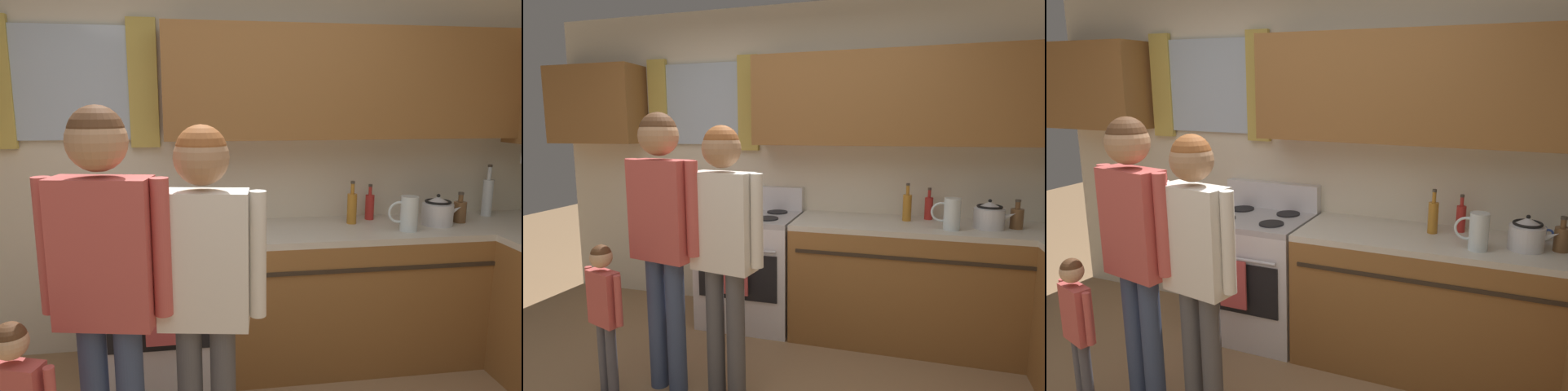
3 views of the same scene
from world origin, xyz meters
TOP-DOWN VIEW (x-y plane):
  - back_wall_unit at (0.10, 1.82)m, footprint 4.60×0.42m
  - kitchen_counter_run at (1.48, 1.19)m, footprint 2.23×1.90m
  - stove_oven at (-0.33, 1.54)m, footprint 0.75×0.67m
  - bottle_tall_clear at (1.93, 1.71)m, footprint 0.07×0.07m
  - bottle_oil_amber at (0.90, 1.63)m, footprint 0.06×0.06m
  - bottle_squat_brown at (1.63, 1.56)m, footprint 0.08×0.08m
  - bottle_sauce_red at (1.06, 1.73)m, footprint 0.06×0.06m
  - mug_cobalt_blue at (1.53, 1.73)m, footprint 0.11×0.07m
  - stovetop_kettle at (1.45, 1.52)m, footprint 0.27×0.20m
  - water_pitcher at (1.18, 1.40)m, footprint 0.19×0.11m
  - adult_holding_child at (-0.49, 0.50)m, footprint 0.51×0.23m
  - adult_in_plaid at (-0.11, 0.51)m, footprint 0.49×0.22m

SIDE VIEW (x-z plane):
  - kitchen_counter_run at x=1.48m, z-range 0.00..0.90m
  - stove_oven at x=-0.33m, z-range -0.08..1.02m
  - mug_cobalt_blue at x=1.53m, z-range 0.90..0.99m
  - bottle_squat_brown at x=1.63m, z-range 0.87..1.08m
  - bottle_sauce_red at x=1.06m, z-range 0.87..1.12m
  - stovetop_kettle at x=1.45m, z-range 0.89..1.10m
  - bottle_oil_amber at x=0.90m, z-range 0.87..1.15m
  - adult_in_plaid at x=-0.11m, z-range 0.21..1.81m
  - water_pitcher at x=1.18m, z-range 0.90..1.12m
  - bottle_tall_clear at x=1.93m, z-range 0.86..1.22m
  - adult_holding_child at x=-0.49m, z-range 0.22..1.89m
  - back_wall_unit at x=0.10m, z-range 0.20..2.80m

